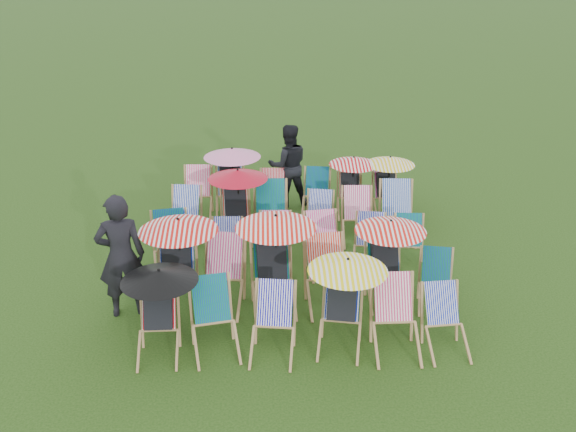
{
  "coord_description": "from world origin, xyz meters",
  "views": [
    {
      "loc": [
        -0.52,
        -9.58,
        5.29
      ],
      "look_at": [
        -0.18,
        0.24,
        0.9
      ],
      "focal_mm": 40.0,
      "sensor_mm": 36.0,
      "label": 1
    }
  ],
  "objects_px": {
    "person_rear": "(288,165)",
    "deckchair_0": "(158,312)",
    "person_left": "(121,256)",
    "deckchair_5": "(446,322)",
    "deckchair_29": "(388,185)"
  },
  "relations": [
    {
      "from": "person_left",
      "to": "person_rear",
      "type": "xyz_separation_m",
      "value": [
        2.58,
        4.12,
        -0.1
      ]
    },
    {
      "from": "deckchair_0",
      "to": "deckchair_5",
      "type": "relative_size",
      "value": 1.42
    },
    {
      "from": "deckchair_29",
      "to": "person_rear",
      "type": "relative_size",
      "value": 0.68
    },
    {
      "from": "deckchair_0",
      "to": "deckchair_29",
      "type": "xyz_separation_m",
      "value": [
        3.89,
        4.59,
        -0.03
      ]
    },
    {
      "from": "person_left",
      "to": "person_rear",
      "type": "height_order",
      "value": "person_left"
    },
    {
      "from": "deckchair_5",
      "to": "deckchair_29",
      "type": "relative_size",
      "value": 0.73
    },
    {
      "from": "deckchair_0",
      "to": "person_rear",
      "type": "height_order",
      "value": "person_rear"
    },
    {
      "from": "person_rear",
      "to": "deckchair_0",
      "type": "bearing_deg",
      "value": 62.15
    },
    {
      "from": "deckchair_0",
      "to": "deckchair_5",
      "type": "height_order",
      "value": "deckchair_0"
    },
    {
      "from": "person_left",
      "to": "deckchair_5",
      "type": "bearing_deg",
      "value": 155.08
    },
    {
      "from": "deckchair_0",
      "to": "person_rear",
      "type": "distance_m",
      "value": 5.48
    },
    {
      "from": "person_left",
      "to": "deckchair_29",
      "type": "bearing_deg",
      "value": -153.44
    },
    {
      "from": "deckchair_0",
      "to": "deckchair_29",
      "type": "distance_m",
      "value": 6.02
    },
    {
      "from": "deckchair_29",
      "to": "deckchair_0",
      "type": "bearing_deg",
      "value": -132.11
    },
    {
      "from": "deckchair_5",
      "to": "person_rear",
      "type": "distance_m",
      "value": 5.57
    }
  ]
}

